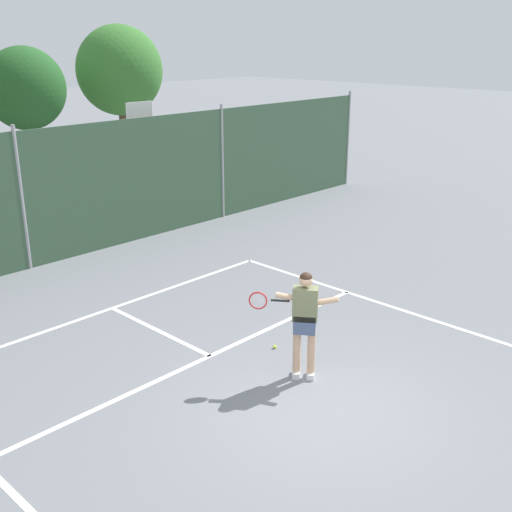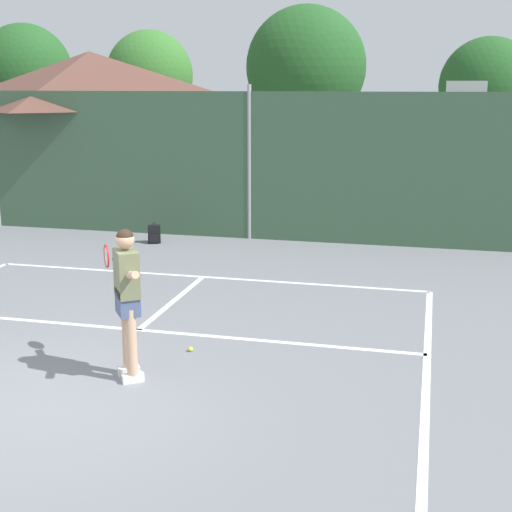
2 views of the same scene
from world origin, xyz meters
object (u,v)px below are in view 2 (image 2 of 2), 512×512
object	(u,v)px
basketball_hoop	(463,136)
tennis_player	(127,290)
backpack_black	(154,234)
tennis_ball	(190,349)

from	to	relation	value
basketball_hoop	tennis_player	xyz separation A→B (m)	(-4.08, -9.79, -1.20)
basketball_hoop	tennis_player	world-z (taller)	basketball_hoop
tennis_player	backpack_black	size ratio (longest dim) A/B	4.01
basketball_hoop	tennis_ball	bearing A→B (deg)	-112.61
basketball_hoop	tennis_ball	xyz separation A→B (m)	(-3.66, -8.78, -2.28)
basketball_hoop	tennis_ball	world-z (taller)	basketball_hoop
tennis_ball	backpack_black	size ratio (longest dim) A/B	0.14
tennis_player	backpack_black	world-z (taller)	tennis_player
tennis_ball	basketball_hoop	bearing A→B (deg)	67.39
basketball_hoop	tennis_ball	size ratio (longest dim) A/B	53.79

